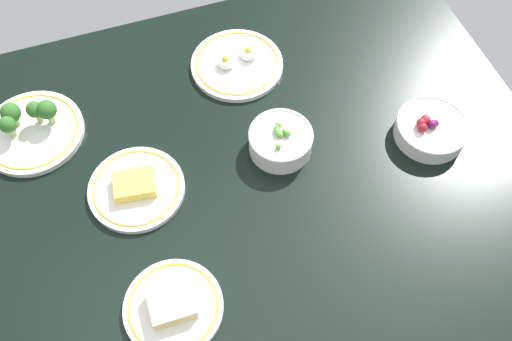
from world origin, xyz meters
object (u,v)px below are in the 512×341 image
(bowl_peas, at_px, (280,141))
(plate_broccoli, at_px, (31,128))
(bowl_berries, at_px, (431,129))
(plate_cheese, at_px, (136,188))
(plate_eggs, at_px, (237,64))
(plate_sandwich, at_px, (173,306))

(bowl_peas, bearing_deg, plate_broccoli, 156.88)
(bowl_berries, height_order, plate_cheese, bowl_berries)
(bowl_peas, bearing_deg, plate_eggs, 93.76)
(plate_cheese, xyz_separation_m, plate_broccoli, (-0.18, 0.22, 0.01))
(bowl_berries, bearing_deg, bowl_peas, 167.10)
(plate_sandwich, relative_size, plate_eggs, 0.85)
(plate_sandwich, bearing_deg, plate_eggs, 60.75)
(plate_sandwich, relative_size, plate_broccoli, 0.83)
(plate_sandwich, bearing_deg, plate_cheese, 91.99)
(bowl_berries, bearing_deg, plate_broccoli, 160.73)
(bowl_peas, bearing_deg, plate_cheese, -179.61)
(bowl_peas, height_order, plate_sandwich, bowl_peas)
(bowl_berries, distance_m, plate_cheese, 0.64)
(plate_sandwich, relative_size, plate_cheese, 0.93)
(plate_broccoli, bearing_deg, plate_sandwich, -68.17)
(plate_broccoli, bearing_deg, bowl_berries, -19.27)
(plate_cheese, bearing_deg, bowl_peas, 0.39)
(plate_cheese, bearing_deg, plate_eggs, 40.18)
(plate_cheese, bearing_deg, plate_broccoli, 130.41)
(bowl_berries, relative_size, plate_eggs, 0.72)
(plate_sandwich, xyz_separation_m, plate_cheese, (-0.01, 0.27, -0.00))
(bowl_peas, distance_m, plate_eggs, 0.25)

